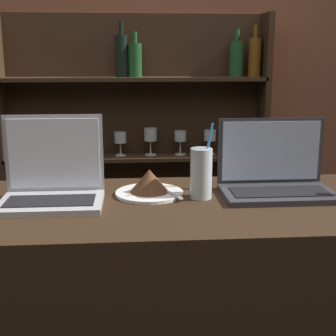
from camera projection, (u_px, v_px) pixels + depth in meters
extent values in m
cube|color=brown|center=(141.00, 75.00, 2.54)|extent=(7.00, 0.06, 2.70)
cube|color=#332114|center=(7.00, 175.00, 2.49)|extent=(0.03, 0.18, 1.66)
cube|color=#332114|center=(260.00, 170.00, 2.60)|extent=(0.03, 0.18, 1.66)
cube|color=#332114|center=(136.00, 169.00, 2.62)|extent=(1.41, 0.02, 1.66)
cube|color=#332114|center=(137.00, 230.00, 2.62)|extent=(1.37, 0.18, 0.02)
cube|color=#332114|center=(136.00, 157.00, 2.52)|extent=(1.37, 0.18, 0.02)
cube|color=#332114|center=(134.00, 79.00, 2.43)|extent=(1.37, 0.18, 0.02)
cylinder|color=silver|center=(29.00, 157.00, 2.48)|extent=(0.05, 0.05, 0.01)
cylinder|color=silver|center=(29.00, 150.00, 2.47)|extent=(0.01, 0.01, 0.06)
cylinder|color=silver|center=(28.00, 138.00, 2.46)|extent=(0.06, 0.06, 0.07)
cylinder|color=silver|center=(60.00, 156.00, 2.49)|extent=(0.06, 0.06, 0.01)
cylinder|color=silver|center=(60.00, 150.00, 2.48)|extent=(0.01, 0.01, 0.06)
cylinder|color=silver|center=(59.00, 139.00, 2.47)|extent=(0.07, 0.07, 0.06)
cylinder|color=silver|center=(91.00, 156.00, 2.50)|extent=(0.06, 0.06, 0.01)
cylinder|color=silver|center=(90.00, 150.00, 2.50)|extent=(0.01, 0.01, 0.06)
cylinder|color=silver|center=(90.00, 139.00, 2.48)|extent=(0.07, 0.07, 0.06)
cylinder|color=silver|center=(121.00, 155.00, 2.52)|extent=(0.06, 0.06, 0.01)
cylinder|color=silver|center=(121.00, 149.00, 2.51)|extent=(0.01, 0.01, 0.06)
cylinder|color=silver|center=(120.00, 137.00, 2.49)|extent=(0.06, 0.06, 0.06)
cylinder|color=silver|center=(151.00, 155.00, 2.53)|extent=(0.06, 0.06, 0.01)
cylinder|color=silver|center=(151.00, 147.00, 2.52)|extent=(0.01, 0.01, 0.07)
cylinder|color=silver|center=(150.00, 134.00, 2.50)|extent=(0.07, 0.07, 0.07)
cylinder|color=silver|center=(180.00, 154.00, 2.54)|extent=(0.06, 0.06, 0.01)
cylinder|color=silver|center=(180.00, 147.00, 2.53)|extent=(0.01, 0.01, 0.07)
cylinder|color=silver|center=(180.00, 136.00, 2.52)|extent=(0.06, 0.06, 0.06)
cylinder|color=silver|center=(210.00, 154.00, 2.55)|extent=(0.06, 0.06, 0.01)
cylinder|color=silver|center=(210.00, 147.00, 2.54)|extent=(0.01, 0.01, 0.07)
cylinder|color=silver|center=(210.00, 135.00, 2.53)|extent=(0.06, 0.06, 0.06)
cylinder|color=silver|center=(239.00, 153.00, 2.56)|extent=(0.06, 0.06, 0.01)
cylinder|color=silver|center=(239.00, 147.00, 2.56)|extent=(0.01, 0.01, 0.06)
cylinder|color=silver|center=(239.00, 137.00, 2.54)|extent=(0.06, 0.06, 0.05)
cylinder|color=#1E4C23|center=(135.00, 60.00, 2.41)|extent=(0.07, 0.07, 0.17)
cylinder|color=#1E4C23|center=(135.00, 37.00, 2.38)|extent=(0.02, 0.02, 0.06)
cylinder|color=black|center=(122.00, 56.00, 2.40)|extent=(0.06, 0.06, 0.21)
cylinder|color=black|center=(121.00, 28.00, 2.36)|extent=(0.02, 0.02, 0.07)
cylinder|color=brown|center=(255.00, 57.00, 2.45)|extent=(0.07, 0.07, 0.20)
cylinder|color=brown|center=(256.00, 31.00, 2.42)|extent=(0.02, 0.02, 0.07)
cylinder|color=#1E4C23|center=(236.00, 59.00, 2.44)|extent=(0.07, 0.07, 0.18)
cylinder|color=#1E4C23|center=(237.00, 35.00, 2.42)|extent=(0.03, 0.03, 0.06)
cube|color=#ADADB2|center=(51.00, 203.00, 1.37)|extent=(0.30, 0.20, 0.02)
cube|color=black|center=(50.00, 201.00, 1.36)|extent=(0.25, 0.11, 0.00)
cube|color=#ADADB2|center=(54.00, 153.00, 1.44)|extent=(0.30, 0.00, 0.24)
cube|color=white|center=(54.00, 153.00, 1.44)|extent=(0.28, 0.01, 0.21)
cube|color=#333338|center=(278.00, 194.00, 1.46)|extent=(0.35, 0.21, 0.02)
cube|color=black|center=(279.00, 191.00, 1.45)|extent=(0.30, 0.12, 0.00)
cube|color=#333338|center=(271.00, 151.00, 1.54)|extent=(0.35, 0.00, 0.22)
cube|color=silver|center=(271.00, 151.00, 1.53)|extent=(0.32, 0.01, 0.19)
cylinder|color=white|center=(149.00, 193.00, 1.48)|extent=(0.22, 0.22, 0.01)
cone|color=#51301C|center=(149.00, 181.00, 1.47)|extent=(0.12, 0.12, 0.07)
cube|color=#B7B7BC|center=(168.00, 192.00, 1.47)|extent=(0.08, 0.16, 0.00)
cylinder|color=silver|center=(201.00, 173.00, 1.43)|extent=(0.07, 0.07, 0.16)
cylinder|color=#338CD8|center=(205.00, 161.00, 1.43)|extent=(0.05, 0.01, 0.23)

